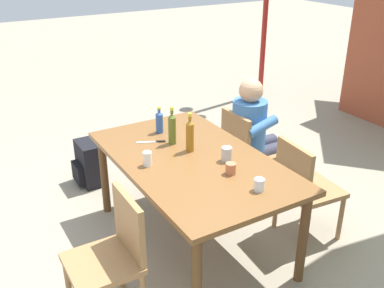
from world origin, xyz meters
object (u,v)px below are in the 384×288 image
(bottle_blue, at_px, (159,122))
(cup_terracotta, at_px, (231,169))
(bottle_olive, at_px, (172,128))
(backpack_by_near_side, at_px, (88,164))
(cup_white, at_px, (147,159))
(chair_near_right, at_px, (113,252))
(cup_steel, at_px, (227,154))
(person_in_white_shirt, at_px, (255,131))
(table_knife, at_px, (153,142))
(dining_table, at_px, (192,168))
(chair_far_right, at_px, (303,185))
(bottle_amber, at_px, (190,135))
(cup_glass, at_px, (259,185))
(chair_far_left, at_px, (245,149))

(bottle_blue, relative_size, cup_terracotta, 2.83)
(bottle_olive, xyz_separation_m, backpack_by_near_side, (-1.07, -0.41, -0.70))
(cup_white, bearing_deg, chair_near_right, -45.86)
(bottle_blue, distance_m, cup_steel, 0.77)
(chair_near_right, bearing_deg, person_in_white_shirt, 114.35)
(person_in_white_shirt, xyz_separation_m, table_knife, (-0.02, -1.06, 0.13))
(dining_table, distance_m, chair_far_right, 0.93)
(bottle_amber, xyz_separation_m, cup_white, (0.05, -0.40, -0.08))
(cup_white, bearing_deg, cup_terracotta, 47.38)
(chair_near_right, distance_m, cup_glass, 1.05)
(cup_steel, relative_size, table_knife, 0.49)
(person_in_white_shirt, distance_m, backpack_by_near_side, 1.72)
(bottle_olive, relative_size, cup_white, 2.89)
(bottle_olive, bearing_deg, table_knife, -128.98)
(chair_near_right, distance_m, cup_terracotta, 0.99)
(bottle_blue, relative_size, bottle_amber, 0.73)
(dining_table, xyz_separation_m, chair_far_right, (0.39, 0.82, -0.21))
(chair_near_right, bearing_deg, bottle_amber, 120.65)
(bottle_amber, xyz_separation_m, table_knife, (-0.29, -0.18, -0.13))
(cup_steel, height_order, backpack_by_near_side, cup_steel)
(dining_table, distance_m, person_in_white_shirt, 1.01)
(chair_far_left, xyz_separation_m, bottle_blue, (-0.18, -0.81, 0.39))
(chair_far_right, distance_m, chair_near_right, 1.65)
(dining_table, relative_size, cup_glass, 20.24)
(table_knife, bearing_deg, cup_glass, 14.19)
(bottle_olive, bearing_deg, bottle_amber, 16.09)
(bottle_olive, bearing_deg, person_in_white_shirt, 94.98)
(bottle_blue, bearing_deg, bottle_amber, 4.95)
(dining_table, distance_m, backpack_by_near_side, 1.52)
(cup_glass, relative_size, cup_terracotta, 1.05)
(cup_terracotta, bearing_deg, cup_white, -132.62)
(person_in_white_shirt, bearing_deg, chair_far_left, -90.60)
(person_in_white_shirt, bearing_deg, chair_near_right, -65.65)
(dining_table, xyz_separation_m, cup_terracotta, (0.35, 0.11, 0.13))
(cup_white, bearing_deg, person_in_white_shirt, 104.50)
(bottle_amber, bearing_deg, table_knife, -148.56)
(bottle_olive, xyz_separation_m, table_knife, (-0.10, -0.12, -0.13))
(table_knife, bearing_deg, dining_table, 16.97)
(chair_far_left, height_order, table_knife, chair_far_left)
(person_in_white_shirt, xyz_separation_m, cup_steel, (0.57, -0.73, 0.18))
(chair_far_left, bearing_deg, bottle_olive, -84.28)
(dining_table, relative_size, cup_terracotta, 21.33)
(dining_table, distance_m, bottle_amber, 0.26)
(chair_near_right, xyz_separation_m, bottle_amber, (-0.52, 0.88, 0.43))
(chair_far_left, xyz_separation_m, chair_near_right, (0.80, -1.65, 0.00))
(backpack_by_near_side, bearing_deg, person_in_white_shirt, 53.59)
(dining_table, xyz_separation_m, bottle_olive, (-0.32, -0.00, 0.22))
(person_in_white_shirt, relative_size, bottle_blue, 5.03)
(dining_table, distance_m, chair_far_left, 0.94)
(bottle_olive, height_order, cup_terracotta, bottle_olive)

